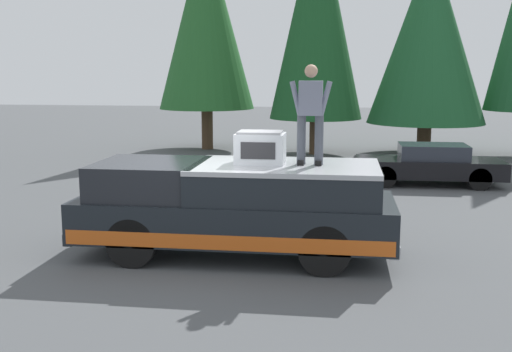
{
  "coord_description": "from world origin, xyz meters",
  "views": [
    {
      "loc": [
        -9.97,
        -2.42,
        3.24
      ],
      "look_at": [
        0.86,
        -0.91,
        1.35
      ],
      "focal_mm": 42.93,
      "sensor_mm": 36.0,
      "label": 1
    }
  ],
  "objects": [
    {
      "name": "ground_plane",
      "position": [
        0.0,
        0.0,
        0.0
      ],
      "size": [
        90.0,
        90.0,
        0.0
      ],
      "primitive_type": "plane",
      "color": "#4C4F51"
    },
    {
      "name": "pickup_truck",
      "position": [
        0.36,
        -0.62,
        0.87
      ],
      "size": [
        2.01,
        5.54,
        1.65
      ],
      "color": "black",
      "rests_on": "ground"
    },
    {
      "name": "compressor_unit",
      "position": [
        0.45,
        -1.05,
        1.93
      ],
      "size": [
        0.65,
        0.84,
        0.56
      ],
      "color": "silver",
      "rests_on": "pickup_truck"
    },
    {
      "name": "person_on_truck_bed",
      "position": [
        0.42,
        -1.91,
        2.55
      ],
      "size": [
        0.29,
        0.72,
        1.69
      ],
      "color": "#4C515B",
      "rests_on": "pickup_truck"
    },
    {
      "name": "parked_car_black",
      "position": [
        7.89,
        -4.97,
        0.58
      ],
      "size": [
        1.64,
        4.1,
        1.16
      ],
      "color": "black",
      "rests_on": "ground"
    },
    {
      "name": "conifer_left",
      "position": [
        14.46,
        -5.64,
        4.56
      ],
      "size": [
        4.48,
        4.48,
        7.92
      ],
      "color": "#4C3826",
      "rests_on": "ground"
    },
    {
      "name": "conifer_center_left",
      "position": [
        13.98,
        -1.42,
        5.42
      ],
      "size": [
        3.56,
        3.56,
        9.46
      ],
      "color": "#4C3826",
      "rests_on": "ground"
    },
    {
      "name": "conifer_center_right",
      "position": [
        14.9,
        3.09,
        5.29
      ],
      "size": [
        3.89,
        3.89,
        8.93
      ],
      "color": "#4C3826",
      "rests_on": "ground"
    }
  ]
}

